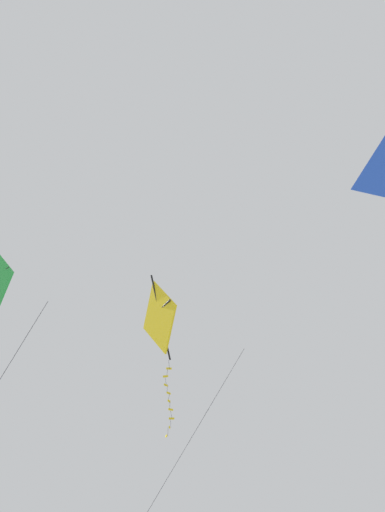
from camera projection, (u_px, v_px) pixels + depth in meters
kite_diamond_mid_left at (160, 318)px, 27.58m from camera, size 3.66×3.03×8.73m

